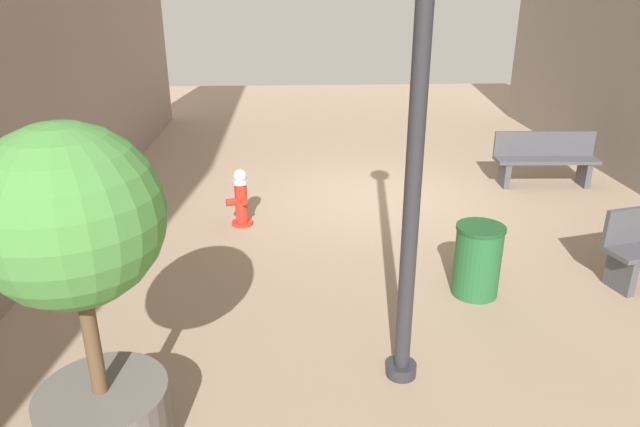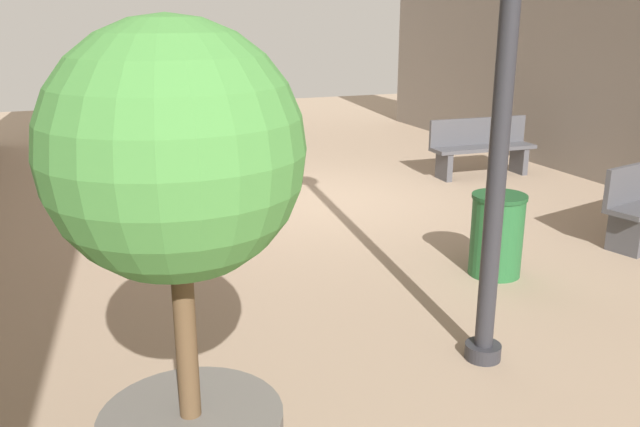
# 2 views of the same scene
# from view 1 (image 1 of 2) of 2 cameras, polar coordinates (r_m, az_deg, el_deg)

# --- Properties ---
(ground_plane) EXTENTS (23.40, 23.40, 0.00)m
(ground_plane) POSITION_cam_1_polar(r_m,az_deg,el_deg) (9.71, 5.54, 1.64)
(ground_plane) COLOR tan
(fire_hydrant) EXTENTS (0.39, 0.41, 0.87)m
(fire_hydrant) POSITION_cam_1_polar(r_m,az_deg,el_deg) (8.49, -7.96, 1.61)
(fire_hydrant) COLOR red
(fire_hydrant) RESTS_ON ground_plane
(bench_near) EXTENTS (1.80, 0.51, 0.95)m
(bench_near) POSITION_cam_1_polar(r_m,az_deg,el_deg) (10.91, 21.63, 5.22)
(bench_near) COLOR #4C4C51
(bench_near) RESTS_ON ground_plane
(planter_tree) EXTENTS (1.23, 1.23, 2.59)m
(planter_tree) POSITION_cam_1_polar(r_m,az_deg,el_deg) (4.14, -22.99, -5.20)
(planter_tree) COLOR slate
(planter_tree) RESTS_ON ground_plane
(street_lamp) EXTENTS (0.36, 0.36, 4.51)m
(street_lamp) POSITION_cam_1_polar(r_m,az_deg,el_deg) (4.44, 10.03, 13.91)
(street_lamp) COLOR #2D2D33
(street_lamp) RESTS_ON ground_plane
(trash_bin) EXTENTS (0.55, 0.55, 0.85)m
(trash_bin) POSITION_cam_1_polar(r_m,az_deg,el_deg) (6.77, 15.50, -4.54)
(trash_bin) COLOR #266633
(trash_bin) RESTS_ON ground_plane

